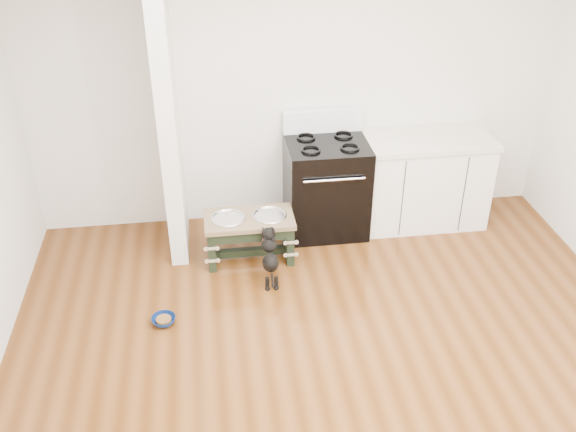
% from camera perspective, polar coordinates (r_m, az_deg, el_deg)
% --- Properties ---
extents(ground, '(5.00, 5.00, 0.00)m').
position_cam_1_polar(ground, '(4.74, 5.19, -15.15)').
color(ground, '#4D280D').
rests_on(ground, ground).
extents(room_shell, '(5.00, 5.00, 5.00)m').
position_cam_1_polar(room_shell, '(3.74, 6.36, 2.24)').
color(room_shell, silver).
rests_on(room_shell, ground).
extents(partition_wall, '(0.15, 0.80, 2.70)m').
position_cam_1_polar(partition_wall, '(5.67, -10.69, 9.25)').
color(partition_wall, silver).
rests_on(partition_wall, ground).
extents(oven_range, '(0.76, 0.69, 1.14)m').
position_cam_1_polar(oven_range, '(6.18, 3.40, 2.75)').
color(oven_range, black).
rests_on(oven_range, ground).
extents(cabinet_run, '(1.24, 0.64, 0.91)m').
position_cam_1_polar(cabinet_run, '(6.46, 11.94, 3.15)').
color(cabinet_run, white).
rests_on(cabinet_run, ground).
extents(dog_feeder, '(0.80, 0.43, 0.46)m').
position_cam_1_polar(dog_feeder, '(5.80, -3.44, -1.20)').
color(dog_feeder, black).
rests_on(dog_feeder, ground).
extents(puppy, '(0.14, 0.41, 0.49)m').
position_cam_1_polar(puppy, '(5.53, -1.62, -3.53)').
color(puppy, black).
rests_on(puppy, ground).
extents(floor_bowl, '(0.23, 0.23, 0.06)m').
position_cam_1_polar(floor_bowl, '(5.32, -10.99, -9.09)').
color(floor_bowl, navy).
rests_on(floor_bowl, ground).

